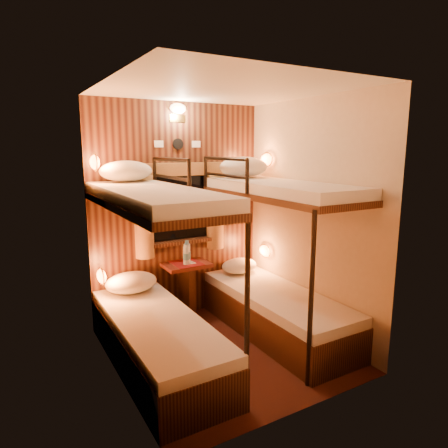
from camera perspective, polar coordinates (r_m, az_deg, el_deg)
floor at (r=4.01m, az=0.12°, el=-17.60°), size 2.10×2.10×0.00m
ceiling at (r=3.56m, az=0.13°, el=18.76°), size 2.10×2.10×0.00m
wall_back at (r=4.52m, az=-6.57°, el=1.73°), size 2.40×0.00×2.40m
wall_front at (r=2.76m, az=11.15°, el=-4.20°), size 2.40×0.00×2.40m
wall_left at (r=3.22m, az=-15.45°, el=-2.25°), size 0.00×2.40×2.40m
wall_right at (r=4.18m, az=12.07°, el=0.82°), size 0.00×2.40×2.40m
back_panel at (r=4.51m, az=-6.50°, el=1.70°), size 2.00×0.03×2.40m
bunk_left at (r=3.58m, az=-9.65°, el=-11.49°), size 0.72×1.90×1.82m
bunk_right at (r=4.17m, az=7.44°, el=-8.16°), size 0.72×1.90×1.82m
window at (r=4.48m, az=-6.33°, el=1.41°), size 1.00×0.12×0.79m
curtains at (r=4.44m, az=-6.18°, el=2.40°), size 1.10×0.22×1.00m
back_fixtures at (r=4.43m, az=-6.60°, el=15.11°), size 0.54×0.09×0.48m
reading_lamps at (r=4.20m, az=-4.67°, el=1.63°), size 2.00×0.20×1.25m
table at (r=4.54m, az=-5.34°, el=-8.46°), size 0.50×0.34×0.66m
bottle_left at (r=4.40m, az=-5.30°, el=-4.30°), size 0.08×0.08×0.27m
bottle_right at (r=4.39m, az=-5.42°, el=-4.49°), size 0.07×0.07×0.24m
sachet_a at (r=4.45m, az=-4.54°, el=-5.62°), size 0.08×0.07×0.01m
sachet_b at (r=4.50m, az=-5.00°, el=-5.43°), size 0.09×0.07×0.01m
pillow_lower_left at (r=4.21m, az=-13.11°, el=-8.13°), size 0.53×0.38×0.21m
pillow_lower_right at (r=4.73m, az=2.20°, el=-5.97°), size 0.44×0.31×0.17m
pillow_upper_left at (r=4.01m, az=-13.83°, el=7.36°), size 0.51×0.37×0.20m
pillow_upper_right at (r=4.47m, az=2.82°, el=8.14°), size 0.58×0.41×0.23m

